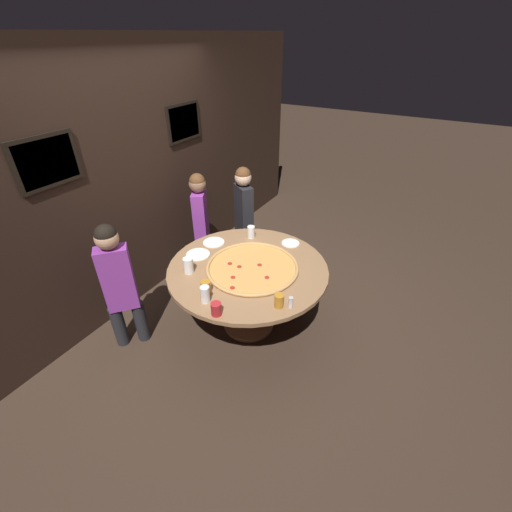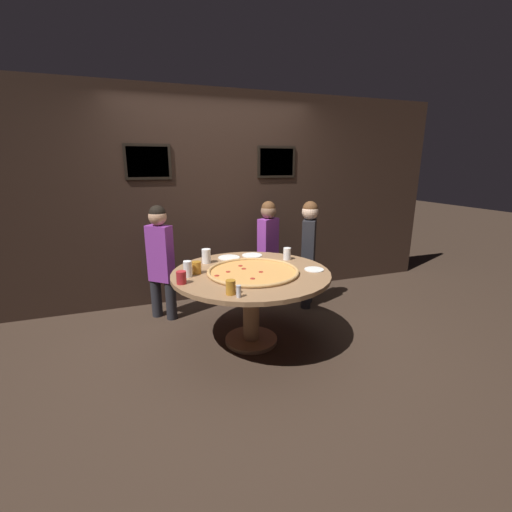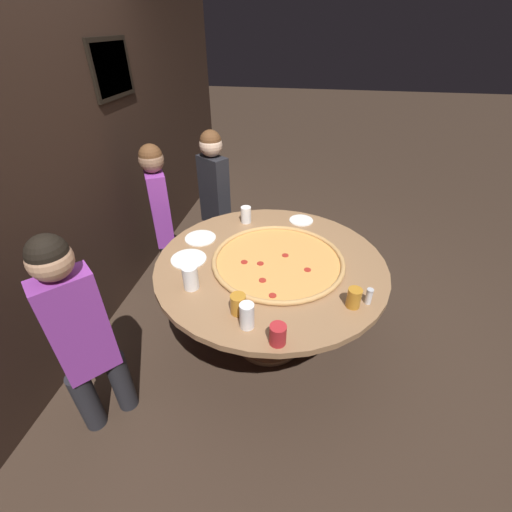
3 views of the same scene
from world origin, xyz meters
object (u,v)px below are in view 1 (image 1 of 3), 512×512
at_px(diner_far_right, 201,219).
at_px(diner_side_right, 118,281).
at_px(diner_centre_back, 244,212).
at_px(drink_cup_far_left, 279,301).
at_px(white_plate_beside_cup, 214,242).
at_px(drink_cup_centre_back, 251,232).
at_px(drink_cup_by_shaker, 205,294).
at_px(giant_pizza, 252,267).
at_px(drink_cup_far_right, 188,265).
at_px(white_plate_right_side, 290,243).
at_px(drink_cup_near_right, 216,309).
at_px(drink_cup_near_left, 206,287).
at_px(dining_table, 248,279).
at_px(condiment_shaker, 291,302).
at_px(white_plate_left_side, 198,254).

distance_m(diner_far_right, diner_side_right, 1.35).
bearing_deg(diner_centre_back, diner_far_right, -98.69).
xyz_separation_m(drink_cup_far_left, white_plate_beside_cup, (0.53, 1.04, -0.05)).
height_order(drink_cup_centre_back, drink_cup_by_shaker, drink_cup_by_shaker).
bearing_deg(diner_side_right, drink_cup_far_left, 148.46).
bearing_deg(giant_pizza, drink_cup_by_shaker, 171.64).
height_order(diner_far_right, diner_side_right, diner_side_right).
relative_size(drink_cup_far_left, white_plate_beside_cup, 0.52).
xyz_separation_m(drink_cup_far_right, white_plate_right_side, (0.93, -0.58, -0.07)).
bearing_deg(diner_far_right, diner_centre_back, 107.59).
xyz_separation_m(diner_far_right, diner_side_right, (-1.34, -0.14, 0.01)).
bearing_deg(drink_cup_near_right, white_plate_right_side, -1.48).
distance_m(giant_pizza, drink_cup_near_right, 0.68).
bearing_deg(drink_cup_far_right, diner_far_right, 32.71).
distance_m(drink_cup_near_left, drink_cup_far_left, 0.63).
bearing_deg(dining_table, drink_cup_centre_back, 28.04).
distance_m(condiment_shaker, diner_far_right, 1.82).
bearing_deg(diner_side_right, white_plate_beside_cup, -157.98).
relative_size(drink_cup_by_shaker, white_plate_right_side, 0.79).
bearing_deg(drink_cup_near_left, giant_pizza, -17.01).
bearing_deg(white_plate_right_side, giant_pizza, 169.14).
height_order(drink_cup_far_right, diner_far_right, diner_far_right).
xyz_separation_m(drink_cup_centre_back, drink_cup_far_left, (-0.83, -0.77, -0.01)).
height_order(drink_cup_by_shaker, white_plate_beside_cup, drink_cup_by_shaker).
distance_m(drink_cup_near_right, diner_side_right, 1.01).
xyz_separation_m(dining_table, diner_far_right, (0.58, 1.01, 0.13)).
relative_size(drink_cup_centre_back, drink_cup_by_shaker, 0.87).
distance_m(drink_cup_centre_back, drink_cup_by_shaker, 1.11).
relative_size(dining_table, condiment_shaker, 15.51).
bearing_deg(drink_cup_near_right, diner_centre_back, 25.50).
bearing_deg(white_plate_left_side, drink_cup_far_left, -104.47).
relative_size(drink_cup_near_left, drink_cup_far_right, 0.78).
relative_size(giant_pizza, white_plate_beside_cup, 3.88).
xyz_separation_m(drink_cup_by_shaker, white_plate_left_side, (0.52, 0.50, -0.07)).
relative_size(drink_cup_centre_back, drink_cup_far_right, 0.87).
distance_m(drink_cup_far_left, white_plate_left_side, 1.07).
bearing_deg(drink_cup_near_right, condiment_shaker, -51.22).
relative_size(drink_cup_by_shaker, diner_centre_back, 0.11).
bearing_deg(diner_centre_back, diner_side_right, -63.28).
bearing_deg(white_plate_right_side, diner_side_right, 142.66).
xyz_separation_m(giant_pizza, diner_centre_back, (0.96, 0.70, -0.01)).
xyz_separation_m(drink_cup_centre_back, white_plate_left_side, (-0.57, 0.27, -0.06)).
relative_size(drink_cup_far_left, drink_cup_by_shaker, 0.78).
relative_size(dining_table, drink_cup_far_left, 13.06).
bearing_deg(drink_cup_by_shaker, white_plate_right_side, -9.60).
relative_size(white_plate_beside_cup, diner_side_right, 0.17).
bearing_deg(white_plate_right_side, drink_cup_by_shaker, 170.40).
xyz_separation_m(diner_side_right, diner_centre_back, (1.73, -0.22, 0.00)).
height_order(drink_cup_near_left, condiment_shaker, drink_cup_near_left).
relative_size(drink_cup_near_left, white_plate_left_side, 0.49).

